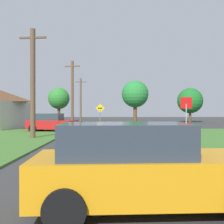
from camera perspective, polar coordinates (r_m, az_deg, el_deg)
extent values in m
plane|color=#353535|center=(20.18, 0.22, -5.02)|extent=(120.00, 120.00, 0.00)
cube|color=yellow|center=(12.24, 0.67, -8.42)|extent=(0.20, 14.00, 0.01)
cylinder|color=#9EA0A8|center=(19.19, 15.75, -1.80)|extent=(0.07, 0.07, 2.34)
cube|color=red|center=(19.18, 15.75, 1.92)|extent=(0.78, 0.13, 0.78)
cube|color=orange|center=(5.09, 7.64, -13.49)|extent=(4.26, 1.88, 0.76)
cube|color=#2D3842|center=(4.92, 2.68, -5.94)|extent=(2.36, 1.60, 0.60)
cylinder|color=black|center=(6.34, 19.33, -13.54)|extent=(0.69, 0.25, 0.68)
cylinder|color=black|center=(5.93, -8.07, -14.51)|extent=(0.69, 0.25, 0.68)
cylinder|color=black|center=(4.33, -10.26, -20.15)|extent=(0.69, 0.25, 0.68)
cube|color=red|center=(23.99, -12.74, -2.65)|extent=(4.43, 2.44, 0.76)
cube|color=#2D3842|center=(24.10, -13.57, -1.02)|extent=(2.52, 1.97, 0.60)
cylinder|color=black|center=(24.49, -8.82, -3.30)|extent=(0.70, 0.30, 0.68)
cylinder|color=black|center=(22.67, -10.09, -3.58)|extent=(0.70, 0.30, 0.68)
cylinder|color=black|center=(25.40, -15.10, -3.17)|extent=(0.70, 0.30, 0.68)
cylinder|color=black|center=(23.65, -16.79, -3.43)|extent=(0.70, 0.30, 0.68)
cylinder|color=brown|center=(18.24, -16.75, 5.84)|extent=(0.33, 0.33, 7.26)
cube|color=brown|center=(18.78, -16.77, 15.14)|extent=(1.80, 0.30, 0.12)
cylinder|color=brown|center=(30.47, -8.58, 3.87)|extent=(0.31, 0.31, 7.56)
cube|color=brown|center=(30.84, -8.59, 9.76)|extent=(1.79, 0.44, 0.12)
cylinder|color=brown|center=(43.09, -6.79, 2.52)|extent=(0.29, 0.29, 7.12)
cube|color=brown|center=(43.31, -6.80, 6.47)|extent=(1.80, 0.17, 0.12)
cylinder|color=slate|center=(26.41, -2.58, -1.48)|extent=(0.08, 0.08, 2.11)
cube|color=yellow|center=(26.40, -2.58, 0.82)|extent=(0.90, 0.16, 0.91)
cube|color=black|center=(26.40, -2.58, 0.82)|extent=(0.45, 0.10, 0.10)
cylinder|color=brown|center=(32.44, 5.02, -0.73)|extent=(0.44, 0.44, 2.61)
sphere|color=#247C32|center=(32.51, 5.02, 3.89)|extent=(3.29, 3.29, 3.29)
cylinder|color=brown|center=(43.97, 16.52, -0.96)|extent=(0.37, 0.37, 1.87)
sphere|color=#1A6523|center=(43.99, 16.52, 2.36)|extent=(4.05, 4.05, 4.05)
cylinder|color=brown|center=(40.66, -11.41, -0.64)|extent=(0.44, 0.44, 2.46)
sphere|color=#2B7B2C|center=(40.70, -11.42, 2.92)|extent=(3.24, 3.24, 3.24)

